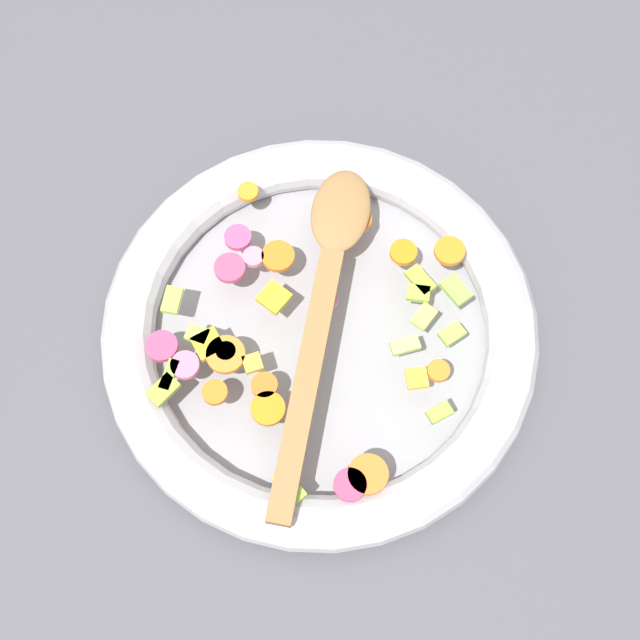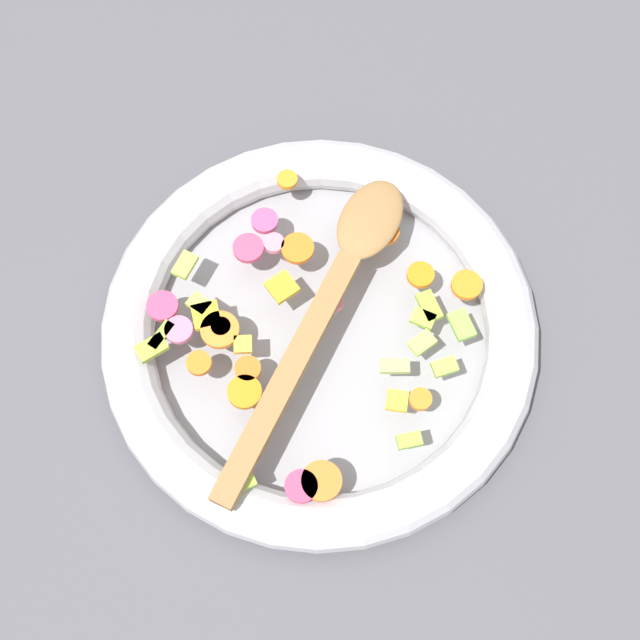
% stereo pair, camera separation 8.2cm
% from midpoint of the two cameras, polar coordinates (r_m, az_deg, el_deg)
% --- Properties ---
extents(ground_plane, '(4.00, 4.00, 0.00)m').
position_cam_midpoint_polar(ground_plane, '(0.87, 2.69, -1.57)').
color(ground_plane, '#4C4C51').
extents(skillet, '(0.41, 0.41, 0.05)m').
position_cam_midpoint_polar(skillet, '(0.85, 2.75, -1.05)').
color(skillet, gray).
rests_on(skillet, ground_plane).
extents(chopped_vegetables, '(0.30, 0.29, 0.01)m').
position_cam_midpoint_polar(chopped_vegetables, '(0.81, 1.19, -1.04)').
color(chopped_vegetables, orange).
rests_on(chopped_vegetables, skillet).
extents(wooden_spoon, '(0.35, 0.09, 0.01)m').
position_cam_midpoint_polar(wooden_spoon, '(0.81, 3.41, 1.02)').
color(wooden_spoon, olive).
rests_on(wooden_spoon, chopped_vegetables).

